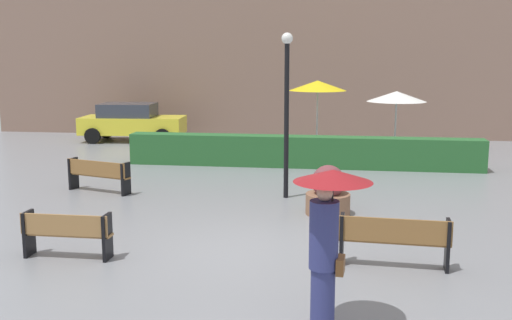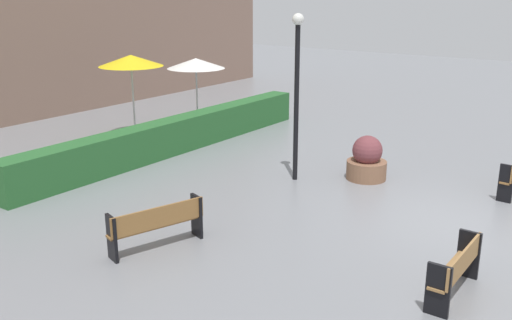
{
  "view_description": "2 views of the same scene",
  "coord_description": "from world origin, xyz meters",
  "views": [
    {
      "loc": [
        1.78,
        -10.51,
        3.56
      ],
      "look_at": [
        -0.3,
        4.1,
        0.95
      ],
      "focal_mm": 42.01,
      "sensor_mm": 36.0,
      "label": 1
    },
    {
      "loc": [
        -11.27,
        -3.11,
        4.61
      ],
      "look_at": [
        -1.13,
        4.23,
        0.88
      ],
      "focal_mm": 40.19,
      "sensor_mm": 36.0,
      "label": 2
    }
  ],
  "objects": [
    {
      "name": "bench_far_left",
      "position": [
        -4.47,
        4.06,
        0.5
      ],
      "size": [
        1.85,
        0.86,
        0.84
      ],
      "color": "olive",
      "rests_on": "ground"
    },
    {
      "name": "patio_umbrella_yellow",
      "position": [
        0.95,
        10.54,
        2.49
      ],
      "size": [
        2.0,
        2.0,
        2.67
      ],
      "color": "silver",
      "rests_on": "ground"
    },
    {
      "name": "bench_near_left",
      "position": [
        -2.96,
        -0.93,
        0.48
      ],
      "size": [
        1.59,
        0.37,
        0.82
      ],
      "color": "#9E7242",
      "rests_on": "ground"
    },
    {
      "name": "ground_plane",
      "position": [
        0.0,
        0.0,
        0.0
      ],
      "size": [
        60.0,
        60.0,
        0.0
      ],
      "primitive_type": "plane",
      "color": "gray"
    },
    {
      "name": "planter_pot",
      "position": [
        1.54,
        2.72,
        0.48
      ],
      "size": [
        1.0,
        1.0,
        1.12
      ],
      "color": "brown",
      "rests_on": "ground"
    },
    {
      "name": "patio_umbrella_white",
      "position": [
        3.63,
        10.25,
        2.16
      ],
      "size": [
        2.0,
        2.0,
        2.34
      ],
      "color": "silver",
      "rests_on": "ground"
    },
    {
      "name": "hedge_strip",
      "position": [
        0.58,
        8.4,
        0.5
      ],
      "size": [
        11.26,
        0.7,
        1.0
      ],
      "primitive_type": "cube",
      "color": "#28602D",
      "rests_on": "ground"
    },
    {
      "name": "lamp_post",
      "position": [
        0.45,
        4.16,
        2.49
      ],
      "size": [
        0.28,
        0.28,
        4.08
      ],
      "color": "black",
      "rests_on": "ground"
    }
  ]
}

